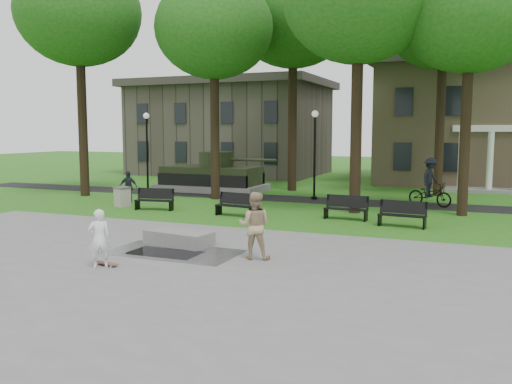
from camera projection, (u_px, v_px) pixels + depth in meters
ground at (195, 243)px, 17.91m from camera, size 120.00×120.00×0.00m
plaza at (96, 281)px, 13.31m from camera, size 22.00×16.00×0.02m
footpath at (303, 200)px, 28.93m from camera, size 44.00×2.60×0.01m
building_right at (503, 121)px, 37.50m from camera, size 17.00×12.00×8.60m
building_left at (231, 131)px, 46.00m from camera, size 15.00×10.00×7.20m
tree_0 at (79, 14)px, 29.57m from camera, size 6.80×6.80×12.97m
tree_1 at (214, 29)px, 28.23m from camera, size 6.20×6.20×11.63m
tree_3 at (471, 12)px, 22.62m from camera, size 6.00×6.00×11.19m
tree_4 at (293, 17)px, 32.17m from camera, size 7.20×7.20×13.50m
tree_5 at (444, 20)px, 29.50m from camera, size 6.40×6.40×12.44m
lamp_left at (147, 145)px, 32.67m from camera, size 0.36×0.36×4.73m
lamp_mid at (315, 147)px, 28.70m from camera, size 0.36×0.36×4.73m
tank_monument at (212, 177)px, 33.11m from camera, size 7.45×3.40×2.40m
puddle at (164, 253)px, 16.33m from camera, size 2.20×1.20×0.00m
concrete_block at (179, 238)px, 17.46m from camera, size 2.33×1.33×0.45m
skateboard at (106, 264)px, 14.80m from camera, size 0.80×0.31×0.07m
skateboarder at (99, 239)px, 14.47m from camera, size 0.69×0.67×1.60m
friend_watching at (254, 225)px, 15.50m from camera, size 1.07×0.91×1.93m
pedestrian_walker at (128, 187)px, 27.66m from camera, size 1.02×0.63×1.62m
cyclist at (430, 186)px, 26.37m from camera, size 2.33×1.51×2.37m
park_bench_0 at (155, 199)px, 25.20m from camera, size 1.85×0.80×1.00m
park_bench_1 at (236, 204)px, 23.41m from camera, size 1.84×0.75×1.00m
park_bench_2 at (346, 207)px, 22.49m from camera, size 1.82×0.63×1.00m
park_bench_3 at (402, 213)px, 20.79m from camera, size 1.83×0.67×1.00m
trash_bin at (122, 197)px, 26.28m from camera, size 0.85×0.85×0.96m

